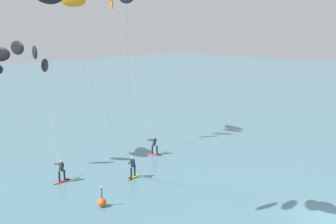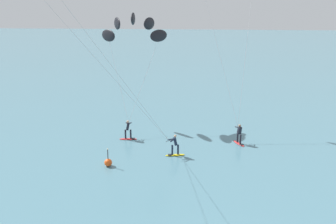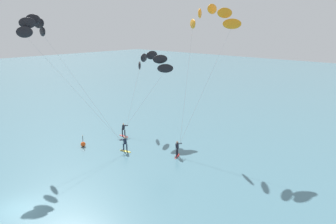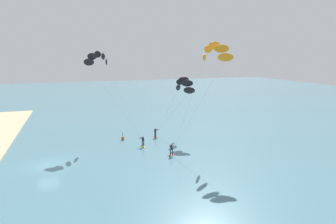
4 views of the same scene
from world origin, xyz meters
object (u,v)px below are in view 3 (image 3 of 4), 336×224
kitesurfer_mid_water (151,64)px  marker_buoy (83,144)px  kitesurfer_far_out (38,31)px  kitesurfer_nearshore (211,21)px

kitesurfer_mid_water → marker_buoy: (-0.39, -10.50, -8.28)m
kitesurfer_far_out → marker_buoy: kitesurfer_far_out is taller
kitesurfer_mid_water → marker_buoy: 13.38m
kitesurfer_far_out → marker_buoy: bearing=50.6°
kitesurfer_mid_water → kitesurfer_far_out: (-2.81, -13.45, 4.19)m
kitesurfer_mid_water → kitesurfer_far_out: size_ratio=0.70×
kitesurfer_mid_water → kitesurfer_far_out: kitesurfer_far_out is taller
kitesurfer_mid_water → kitesurfer_far_out: bearing=-101.8°
kitesurfer_mid_water → kitesurfer_nearshore: bearing=8.3°
kitesurfer_nearshore → kitesurfer_far_out: bearing=-127.3°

